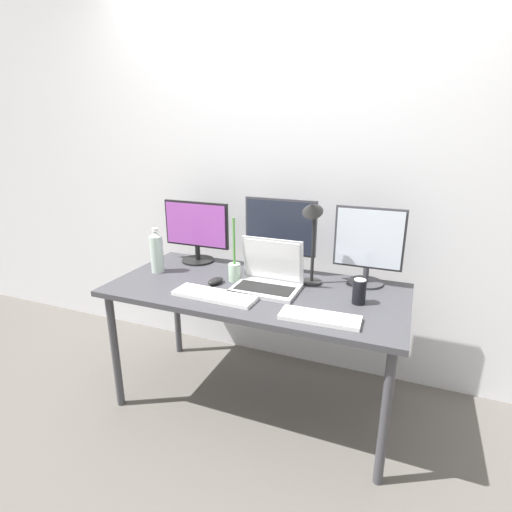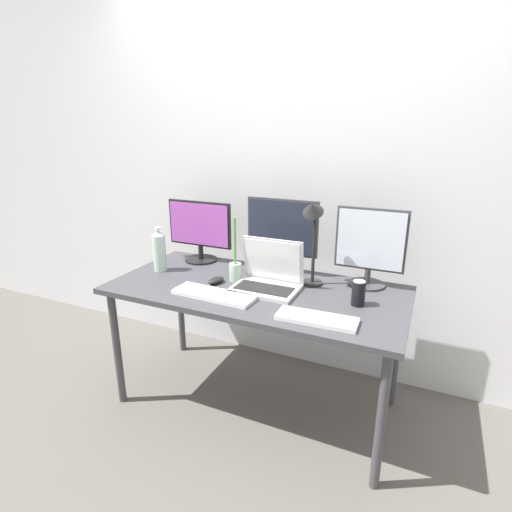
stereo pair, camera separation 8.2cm
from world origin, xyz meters
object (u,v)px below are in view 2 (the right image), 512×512
Objects in this scene: water_bottle at (159,251)px; soda_can_near_keyboard at (358,293)px; work_desk at (256,298)px; monitor_left at (200,229)px; keyboard_aux at (214,295)px; mouse_by_keyboard at (216,280)px; keyboard_main at (317,319)px; bamboo_vase at (235,269)px; monitor_right at (370,246)px; desk_lamp at (313,226)px; monitor_center at (282,233)px; laptop_silver at (268,278)px.

water_bottle is 1.19m from soda_can_near_keyboard.
work_desk is 12.66× the size of soda_can_near_keyboard.
monitor_left reaches higher than soda_can_near_keyboard.
mouse_by_keyboard is at bearing 118.20° from keyboard_aux.
keyboard_main is 1.00× the size of bamboo_vase.
desk_lamp is at bearing -152.12° from monitor_right.
desk_lamp is (0.26, 0.13, 0.40)m from work_desk.
monitor_center reaches higher than water_bottle.
monitor_right reaches higher than bamboo_vase.
keyboard_main is (0.93, -0.52, -0.20)m from monitor_left.
water_bottle is at bearing 179.41° from soda_can_near_keyboard.
mouse_by_keyboard is at bearing -128.70° from monitor_center.
laptop_silver is at bearing 0.46° from water_bottle.
water_bottle is at bearing -179.54° from laptop_silver.
keyboard_aux is at bearing -23.25° from water_bottle.
soda_can_near_keyboard is at bearing -0.09° from work_desk.
laptop_silver is at bearing 48.15° from keyboard_aux.
bamboo_vase is (-0.22, 0.03, 0.01)m from laptop_silver.
keyboard_main is at bearing -55.05° from monitor_center.
work_desk is 3.70× the size of monitor_right.
keyboard_aux is at bearing -145.21° from monitor_right.
monitor_right is 0.34m from desk_lamp.
monitor_center reaches higher than bamboo_vase.
mouse_by_keyboard reaches higher than keyboard_aux.
keyboard_main is (-0.13, -0.53, -0.22)m from monitor_right.
monitor_right is at bearing 90.69° from soda_can_near_keyboard.
monitor_left reaches higher than laptop_silver.
water_bottle is 2.14× the size of soda_can_near_keyboard.
keyboard_main reaches higher than work_desk.
keyboard_aux is (-0.21, -0.22, -0.05)m from laptop_silver.
monitor_right is 3.99× the size of mouse_by_keyboard.
monitor_left is 1.64× the size of water_bottle.
monitor_center is 3.50× the size of soda_can_near_keyboard.
monitor_center is at bearing 22.55° from water_bottle.
monitor_center reaches higher than laptop_silver.
monitor_right is 0.75m from bamboo_vase.
water_bottle is 0.74× the size of bamboo_vase.
soda_can_near_keyboard is 0.34× the size of bamboo_vase.
monitor_left is at bearing 152.21° from work_desk.
keyboard_main is at bearing -3.71° from mouse_by_keyboard.
work_desk is 0.14m from laptop_silver.
monitor_left is at bearing 64.79° from water_bottle.
monitor_left is 0.81m from desk_lamp.
monitor_right reaches higher than keyboard_aux.
laptop_silver is at bearing -150.22° from desk_lamp.
keyboard_aux is 0.18m from mouse_by_keyboard.
keyboard_aux is at bearing -49.56° from mouse_by_keyboard.
monitor_center reaches higher than mouse_by_keyboard.
keyboard_main is at bearing -30.94° from work_desk.
mouse_by_keyboard is (-0.29, -0.05, -0.04)m from laptop_silver.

